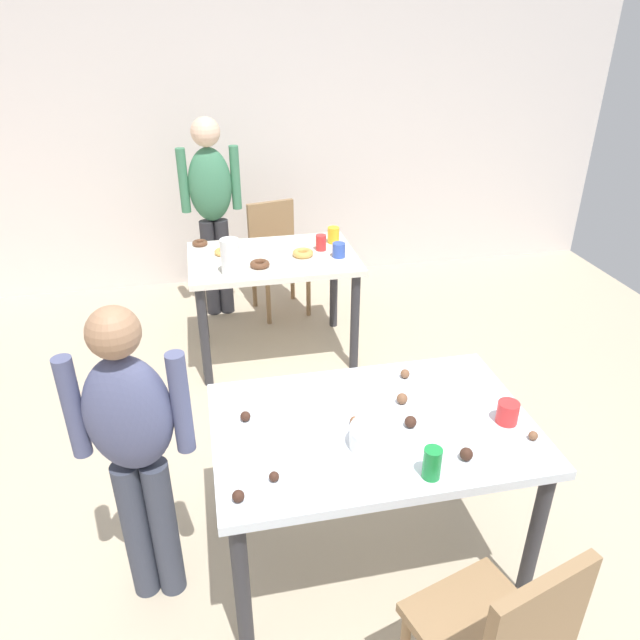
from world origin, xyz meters
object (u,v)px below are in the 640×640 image
person_girl_near (134,442)px  pitcher_far (230,257)px  dining_table_near (372,442)px  soda_can (432,463)px  chair_far_table (276,251)px  chair_near_table (501,636)px  mixing_bowl (376,437)px  person_adult_far (212,202)px  dining_table_far (273,271)px

person_girl_near → pitcher_far: size_ratio=5.96×
dining_table_near → soda_can: soda_can is taller
soda_can → chair_far_table: bearing=92.9°
dining_table_near → chair_near_table: size_ratio=1.47×
mixing_bowl → pitcher_far: size_ratio=0.88×
chair_far_table → pitcher_far: bearing=-112.8°
chair_near_table → mixing_bowl: size_ratio=4.34×
person_girl_near → pitcher_far: (0.48, 1.60, 0.06)m
chair_far_table → person_adult_far: (-0.47, 0.00, 0.43)m
chair_near_table → mixing_bowl: 0.75m
person_girl_near → mixing_bowl: size_ratio=6.77×
chair_near_table → person_adult_far: (-0.70, 3.38, 0.43)m
dining_table_far → chair_far_table: size_ratio=1.28×
mixing_bowl → dining_table_far: bearing=93.5°
pitcher_far → mixing_bowl: bearing=-76.7°
chair_near_table → mixing_bowl: bearing=108.9°
pitcher_far → person_adult_far: bearing=93.7°
person_adult_far → mixing_bowl: person_adult_far is taller
person_adult_far → mixing_bowl: size_ratio=7.68×
dining_table_near → chair_near_table: 0.83m
chair_near_table → dining_table_far: bearing=97.4°
chair_far_table → mixing_bowl: (0.00, -2.72, 0.30)m
person_adult_far → mixing_bowl: 2.77m
dining_table_far → mixing_bowl: mixing_bowl is taller
chair_far_table → person_girl_near: size_ratio=0.64×
dining_table_far → mixing_bowl: 2.00m
dining_table_far → person_girl_near: person_girl_near is taller
person_adult_far → pitcher_far: person_adult_far is taller
dining_table_near → chair_far_table: (-0.03, 2.59, -0.16)m
dining_table_far → soda_can: bearing=-83.1°
person_adult_far → chair_far_table: bearing=-0.5°
dining_table_far → soda_can: 2.22m
dining_table_near → soda_can: bearing=-70.8°
chair_far_table → pitcher_far: (-0.41, -0.98, 0.37)m
chair_far_table → mixing_bowl: size_ratio=4.34×
person_adult_far → pitcher_far: size_ratio=6.76×
chair_far_table → pitcher_far: pitcher_far is taller
person_girl_near → soda_can: person_girl_near is taller
mixing_bowl → pitcher_far: (-0.41, 1.75, 0.07)m
dining_table_far → person_girl_near: size_ratio=0.82×
dining_table_near → dining_table_far: 1.87m
soda_can → pitcher_far: pitcher_far is taller
chair_near_table → soda_can: (-0.08, 0.46, 0.31)m
mixing_bowl → dining_table_near: bearing=77.1°
chair_near_table → person_girl_near: 1.41m
dining_table_near → person_adult_far: person_adult_far is taller
dining_table_far → person_adult_far: size_ratio=0.72×
chair_near_table → chair_far_table: (-0.23, 3.38, 0.00)m
chair_far_table → person_girl_near: person_girl_near is taller
soda_can → pitcher_far: 2.03m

